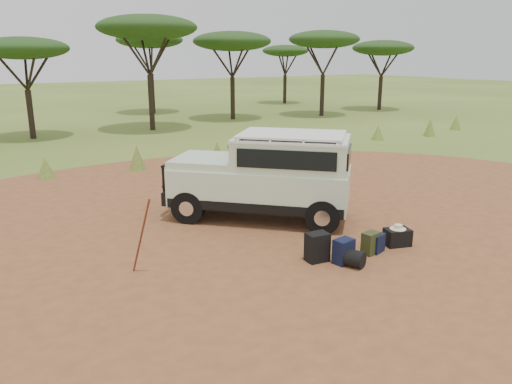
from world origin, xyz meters
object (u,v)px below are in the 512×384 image
backpack_olive (370,243)px  safari_vehicle (266,178)px  walking_staff (141,236)px  backpack_navy (344,251)px  duffel_navy (376,243)px  backpack_black (317,247)px  hard_case (397,237)px

backpack_olive → safari_vehicle: bearing=90.4°
safari_vehicle → walking_staff: bearing=-112.9°
backpack_navy → duffel_navy: size_ratio=1.26×
backpack_black → backpack_olive: 1.20m
backpack_black → backpack_olive: size_ratio=1.26×
duffel_navy → safari_vehicle: bearing=85.6°
safari_vehicle → backpack_black: safari_vehicle is taller
backpack_navy → backpack_olive: backpack_navy is taller
backpack_olive → backpack_black: bearing=156.0°
backpack_black → walking_staff: bearing=164.2°
backpack_olive → hard_case: (0.84, 0.04, -0.05)m
safari_vehicle → backpack_olive: safari_vehicle is taller
safari_vehicle → duffel_navy: safari_vehicle is taller
safari_vehicle → hard_case: safari_vehicle is taller
backpack_black → backpack_olive: backpack_black is taller
walking_staff → duffel_navy: size_ratio=3.96×
duffel_navy → backpack_black: bearing=150.7°
duffel_navy → backpack_navy: bearing=167.7°
walking_staff → backpack_navy: 3.90m
safari_vehicle → hard_case: (1.38, -3.04, -0.87)m
hard_case → duffel_navy: bearing=-161.1°
walking_staff → duffel_navy: walking_staff is taller
safari_vehicle → walking_staff: (-3.76, -1.52, -0.30)m
hard_case → backpack_olive: bearing=-160.2°
backpack_black → hard_case: size_ratio=1.12×
backpack_navy → safari_vehicle: bearing=77.3°
safari_vehicle → duffel_navy: (0.71, -3.06, -0.85)m
walking_staff → backpack_olive: walking_staff is taller
walking_staff → backpack_olive: 4.60m
safari_vehicle → walking_staff: safari_vehicle is taller
walking_staff → backpack_black: bearing=-50.1°
backpack_olive → duffel_navy: bearing=-3.5°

